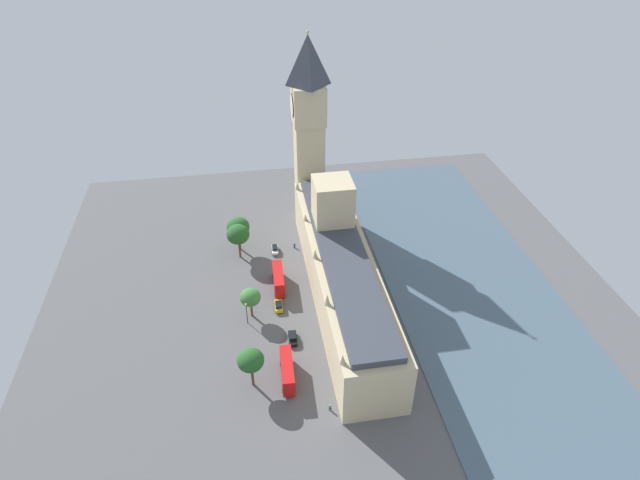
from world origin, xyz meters
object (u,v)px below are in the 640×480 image
Objects in this scene: car_white_leading at (275,249)px; double_decker_bus_by_river_gate at (278,279)px; plane_tree_corner at (238,227)px; plane_tree_slot_10 at (238,234)px; car_yellow_cab_far_end at (279,306)px; clock_tower at (309,128)px; car_black_kerbside at (293,338)px; pedestrian_opposite_hall at (330,408)px; double_decker_bus_trailing at (287,370)px; plane_tree_under_trees at (250,297)px; parliament_building at (340,268)px; pedestrian_near_tower at (294,246)px; street_lamp_slot_11 at (246,309)px; plane_tree_midblock at (251,360)px.

double_decker_bus_by_river_gate is at bearing 91.22° from car_white_leading.
plane_tree_slot_10 is at bearing 87.37° from plane_tree_corner.
clock_tower is at bearing 72.83° from car_yellow_cab_far_end.
pedestrian_opposite_hall is (-5.02, 19.87, -0.16)m from car_black_kerbside.
double_decker_bus_trailing is at bearing -90.61° from double_decker_bus_by_river_gate.
plane_tree_under_trees reaches higher than double_decker_bus_by_river_gate.
car_white_leading is at bearing -54.30° from parliament_building.
clock_tower is at bearing -100.54° from double_decker_bus_trailing.
double_decker_bus_trailing is at bearing 57.15° from parliament_building.
clock_tower is (1.82, -39.22, 20.00)m from parliament_building.
pedestrian_opposite_hall is 59.63m from plane_tree_corner.
pedestrian_near_tower is at bearing 68.44° from clock_tower.
clock_tower reaches higher than pedestrian_opposite_hall.
double_decker_bus_by_river_gate reaches higher than pedestrian_opposite_hall.
clock_tower reaches higher than street_lamp_slot_11.
plane_tree_slot_10 is at bearing -105.21° from pedestrian_opposite_hall.
pedestrian_near_tower is 0.17× the size of plane_tree_midblock.
car_white_leading is 23.39m from car_yellow_cab_far_end.
car_yellow_cab_far_end is 11.35m from car_black_kerbside.
car_black_kerbside is 2.78× the size of pedestrian_near_tower.
double_decker_bus_trailing is at bearing -176.99° from plane_tree_midblock.
parliament_building reaches higher than pedestrian_near_tower.
double_decker_bus_by_river_gate is 1.02× the size of plane_tree_slot_10.
double_decker_bus_trailing reaches higher than car_yellow_cab_far_end.
street_lamp_slot_11 reaches higher than pedestrian_near_tower.
pedestrian_opposite_hall is 0.17× the size of plane_tree_midblock.
double_decker_bus_trailing is (1.56, 45.19, 1.75)m from car_white_leading.
clock_tower is at bearing -115.15° from plane_tree_under_trees.
car_yellow_cab_far_end is 21.91m from double_decker_bus_trailing.
plane_tree_corner reaches higher than car_white_leading.
plane_tree_midblock is at bearing -107.67° from car_yellow_cab_far_end.
car_yellow_cab_far_end is 24.36m from plane_tree_midblock.
plane_tree_under_trees reaches higher than car_black_kerbside.
plane_tree_midblock is (-0.71, 48.40, -0.15)m from plane_tree_corner.
plane_tree_under_trees is at bearing 75.27° from car_white_leading.
double_decker_bus_by_river_gate is 2.32× the size of car_black_kerbside.
car_white_leading is at bearing -175.01° from plane_tree_slot_10.
clock_tower reaches higher than double_decker_bus_trailing.
plane_tree_slot_10 is (9.29, -14.29, 5.00)m from double_decker_bus_by_river_gate.
plane_tree_midblock is (7.27, 0.38, 4.77)m from double_decker_bus_trailing.
clock_tower is 44.60m from double_decker_bus_by_river_gate.
car_black_kerbside is 0.57× the size of plane_tree_under_trees.
street_lamp_slot_11 is (8.61, 12.01, 1.70)m from double_decker_bus_by_river_gate.
parliament_building is 9.01× the size of plane_tree_under_trees.
plane_tree_slot_10 is 26.51m from street_lamp_slot_11.
pedestrian_near_tower is 0.20× the size of plane_tree_under_trees.
parliament_building is 15.85× the size of car_black_kerbside.
car_black_kerbside is (-1.26, 19.37, -1.75)m from double_decker_bus_by_river_gate.
clock_tower is 5.56× the size of plane_tree_midblock.
plane_tree_under_trees is 0.78× the size of plane_tree_slot_10.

